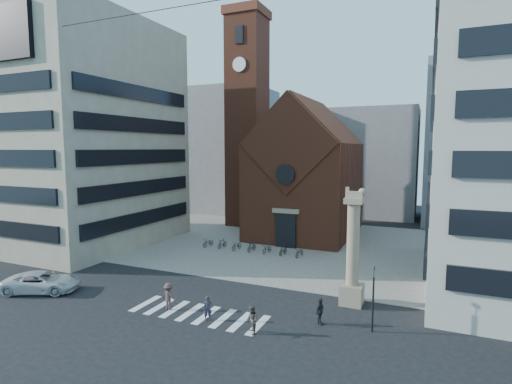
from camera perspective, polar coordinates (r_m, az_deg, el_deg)
ground at (r=31.91m, az=-6.17°, el=-14.78°), size 120.00×120.00×0.00m
piazza at (r=48.57m, az=5.11°, el=-7.34°), size 46.00×30.00×0.05m
zebra_crossing at (r=29.26m, az=-8.24°, el=-16.81°), size 10.20×3.20×0.01m
church at (r=53.08m, az=7.26°, el=2.50°), size 12.00×16.65×18.00m
campanile at (r=59.43m, az=-1.25°, el=10.42°), size 5.50×5.50×31.20m
building_left at (r=52.88m, az=-23.98°, el=7.43°), size 18.00×20.00×26.00m
bg_block_left at (r=74.48m, az=-4.36°, el=5.93°), size 16.00×14.00×22.00m
bg_block_mid at (r=71.40m, az=16.47°, el=4.07°), size 14.00×12.00×18.00m
bg_block_right at (r=68.17m, az=29.75°, el=5.93°), size 16.00×14.00×24.00m
lion_column at (r=30.28m, az=13.65°, el=-9.20°), size 1.63×1.60×8.68m
traffic_light at (r=26.60m, az=16.40°, el=-14.13°), size 0.13×0.16×4.30m
white_car at (r=36.89m, az=-28.29°, el=-11.26°), size 6.34×4.78×1.60m
pedestrian_0 at (r=27.87m, az=-6.91°, el=-16.18°), size 0.72×0.66×1.64m
pedestrian_1 at (r=25.88m, az=-0.63°, el=-17.81°), size 1.05×1.09×1.77m
pedestrian_2 at (r=27.44m, az=9.12°, el=-16.47°), size 0.62×1.09×1.75m
pedestrian_3 at (r=29.99m, az=-12.35°, el=-14.34°), size 1.30×0.82×1.93m
scooter_0 at (r=47.05m, az=-6.84°, el=-7.18°), size 0.87×1.89×0.96m
scooter_1 at (r=46.15m, az=-4.85°, el=-7.35°), size 0.72×1.82×1.06m
scooter_2 at (r=45.34m, az=-2.77°, el=-7.66°), size 0.87×1.89×0.96m
scooter_3 at (r=44.56m, az=-0.63°, el=-7.83°), size 0.72×1.82×1.06m
scooter_4 at (r=43.87m, az=1.60°, el=-8.13°), size 0.87×1.89×0.96m
scooter_5 at (r=43.22m, az=3.89°, el=-8.29°), size 0.72×1.82×1.06m
scooter_6 at (r=42.67m, az=6.25°, el=-8.58°), size 0.87×1.89×0.96m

